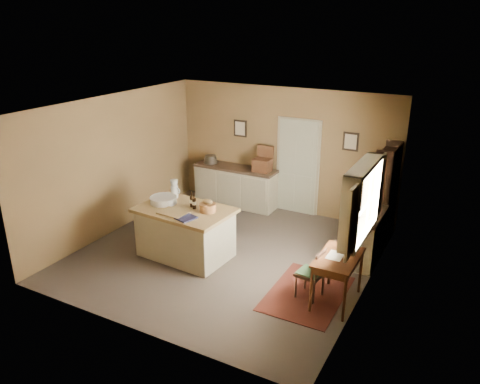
% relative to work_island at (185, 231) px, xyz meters
% --- Properties ---
extents(ground, '(5.00, 5.00, 0.00)m').
position_rel_work_island_xyz_m(ground, '(0.63, 0.38, -0.48)').
color(ground, brown).
rests_on(ground, ground).
extents(wall_back, '(5.00, 0.10, 2.70)m').
position_rel_work_island_xyz_m(wall_back, '(0.63, 2.88, 0.87)').
color(wall_back, olive).
rests_on(wall_back, ground).
extents(wall_front, '(5.00, 0.10, 2.70)m').
position_rel_work_island_xyz_m(wall_front, '(0.63, -2.12, 0.87)').
color(wall_front, olive).
rests_on(wall_front, ground).
extents(wall_left, '(0.10, 5.00, 2.70)m').
position_rel_work_island_xyz_m(wall_left, '(-1.87, 0.38, 0.87)').
color(wall_left, olive).
rests_on(wall_left, ground).
extents(wall_right, '(0.10, 5.00, 2.70)m').
position_rel_work_island_xyz_m(wall_right, '(3.13, 0.38, 0.87)').
color(wall_right, olive).
rests_on(wall_right, ground).
extents(ceiling, '(5.00, 5.00, 0.00)m').
position_rel_work_island_xyz_m(ceiling, '(0.63, 0.38, 2.22)').
color(ceiling, silver).
rests_on(ceiling, wall_back).
extents(door, '(0.97, 0.06, 2.11)m').
position_rel_work_island_xyz_m(door, '(0.98, 2.85, 0.57)').
color(door, '#B5B79D').
rests_on(door, ground).
extents(framed_prints, '(2.82, 0.02, 0.38)m').
position_rel_work_island_xyz_m(framed_prints, '(0.83, 2.86, 1.24)').
color(framed_prints, black).
rests_on(framed_prints, ground).
extents(window, '(0.25, 1.99, 1.12)m').
position_rel_work_island_xyz_m(window, '(3.05, 0.18, 1.07)').
color(window, '#B9AF90').
rests_on(window, ground).
extents(work_island, '(1.71, 1.18, 1.20)m').
position_rel_work_island_xyz_m(work_island, '(0.00, 0.00, 0.00)').
color(work_island, '#B9AF90').
rests_on(work_island, ground).
extents(sideboard, '(1.92, 0.55, 1.18)m').
position_rel_work_island_xyz_m(sideboard, '(-0.38, 2.58, -0.00)').
color(sideboard, '#B9AF90').
rests_on(sideboard, ground).
extents(rug, '(1.11, 1.61, 0.01)m').
position_rel_work_island_xyz_m(rug, '(2.38, -0.16, -0.48)').
color(rug, '#46120F').
rests_on(rug, ground).
extents(writing_desk, '(0.57, 0.94, 0.82)m').
position_rel_work_island_xyz_m(writing_desk, '(2.83, -0.16, 0.19)').
color(writing_desk, '#3A1D0E').
rests_on(writing_desk, ground).
extents(desk_chair, '(0.42, 0.42, 0.80)m').
position_rel_work_island_xyz_m(desk_chair, '(2.43, -0.22, -0.08)').
color(desk_chair, black).
rests_on(desk_chair, ground).
extents(right_cabinet, '(0.60, 1.08, 0.99)m').
position_rel_work_island_xyz_m(right_cabinet, '(2.83, 1.33, -0.02)').
color(right_cabinet, '#B9AF90').
rests_on(right_cabinet, ground).
extents(shelving_unit, '(0.32, 0.84, 1.86)m').
position_rel_work_island_xyz_m(shelving_unit, '(2.98, 2.38, 0.45)').
color(shelving_unit, black).
rests_on(shelving_unit, ground).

